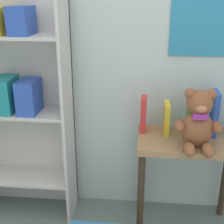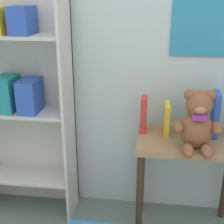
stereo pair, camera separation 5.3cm
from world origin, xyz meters
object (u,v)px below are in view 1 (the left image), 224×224
at_px(bookshelf_side, 21,98).
at_px(book_standing_blue, 214,113).
at_px(book_standing_yellow, 167,118).
at_px(book_standing_green, 190,115).
at_px(display_table, 188,157).
at_px(teddy_bear, 198,122).
at_px(book_standing_red, 143,114).

distance_m(bookshelf_side, book_standing_blue, 1.17).
relative_size(book_standing_yellow, book_standing_green, 0.85).
xyz_separation_m(display_table, book_standing_green, (-0.00, 0.09, 0.23)).
height_order(teddy_bear, book_standing_yellow, teddy_bear).
relative_size(book_standing_red, book_standing_blue, 0.81).
bearing_deg(book_standing_blue, book_standing_yellow, -175.05).
bearing_deg(display_table, book_standing_yellow, 153.30).
xyz_separation_m(bookshelf_side, book_standing_red, (0.76, -0.03, -0.07)).
bearing_deg(book_standing_red, book_standing_green, 3.30).
bearing_deg(teddy_bear, display_table, 96.95).
bearing_deg(book_standing_green, display_table, -87.80).
xyz_separation_m(book_standing_red, book_standing_green, (0.27, 0.01, 0.00)).
relative_size(bookshelf_side, book_standing_blue, 5.53).
distance_m(book_standing_red, book_standing_blue, 0.41).
height_order(teddy_bear, book_standing_blue, teddy_bear).
bearing_deg(teddy_bear, bookshelf_side, 167.86).
distance_m(book_standing_yellow, book_standing_blue, 0.27).
xyz_separation_m(display_table, book_standing_red, (-0.27, 0.09, 0.23)).
xyz_separation_m(teddy_bear, book_standing_yellow, (-0.15, 0.18, -0.06)).
height_order(bookshelf_side, book_standing_green, bookshelf_side).
distance_m(bookshelf_side, book_standing_green, 1.03).
bearing_deg(display_table, book_standing_green, 90.00).
bearing_deg(book_standing_red, bookshelf_side, 179.61).
bearing_deg(display_table, book_standing_blue, 30.37).
height_order(book_standing_red, book_standing_green, book_standing_green).
bearing_deg(teddy_bear, book_standing_red, 145.65).
height_order(display_table, book_standing_red, book_standing_red).
bearing_deg(book_standing_red, book_standing_blue, 0.95).
bearing_deg(book_standing_blue, display_table, -147.06).
xyz_separation_m(teddy_bear, book_standing_blue, (0.12, 0.19, -0.02)).
bearing_deg(display_table, teddy_bear, -83.05).
bearing_deg(display_table, bookshelf_side, 173.57).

